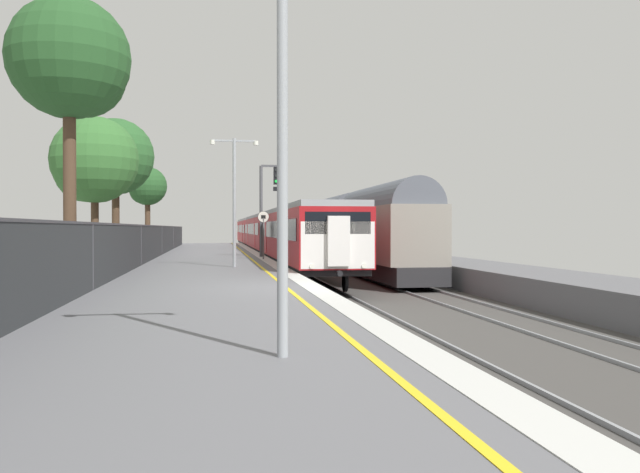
{
  "coord_description": "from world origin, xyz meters",
  "views": [
    {
      "loc": [
        -2.31,
        -17.99,
        1.63
      ],
      "look_at": [
        1.37,
        4.84,
        1.34
      ],
      "focal_mm": 37.06,
      "sensor_mm": 36.0,
      "label": 1
    }
  ],
  "objects_px": {
    "freight_train_adjacent_track": "(336,229)",
    "background_tree_back": "(73,64)",
    "background_tree_centre": "(92,163)",
    "background_tree_right": "(117,159)",
    "background_tree_left": "(146,188)",
    "platform_lamp_mid": "(234,191)",
    "commuter_train_at_platform": "(268,233)",
    "platform_lamp_near": "(282,92)",
    "signal_gantry": "(266,200)",
    "speed_limit_sign": "(263,229)"
  },
  "relations": [
    {
      "from": "commuter_train_at_platform",
      "to": "background_tree_right",
      "type": "height_order",
      "value": "background_tree_right"
    },
    {
      "from": "commuter_train_at_platform",
      "to": "signal_gantry",
      "type": "distance_m",
      "value": 16.95
    },
    {
      "from": "commuter_train_at_platform",
      "to": "platform_lamp_mid",
      "type": "relative_size",
      "value": 11.61
    },
    {
      "from": "background_tree_centre",
      "to": "freight_train_adjacent_track",
      "type": "bearing_deg",
      "value": 49.18
    },
    {
      "from": "platform_lamp_mid",
      "to": "background_tree_centre",
      "type": "bearing_deg",
      "value": 163.81
    },
    {
      "from": "platform_lamp_near",
      "to": "background_tree_centre",
      "type": "distance_m",
      "value": 22.08
    },
    {
      "from": "background_tree_right",
      "to": "freight_train_adjacent_track",
      "type": "bearing_deg",
      "value": 40.85
    },
    {
      "from": "signal_gantry",
      "to": "background_tree_back",
      "type": "relative_size",
      "value": 0.62
    },
    {
      "from": "commuter_train_at_platform",
      "to": "freight_train_adjacent_track",
      "type": "xyz_separation_m",
      "value": [
        4.0,
        -8.99,
        0.33
      ]
    },
    {
      "from": "signal_gantry",
      "to": "platform_lamp_near",
      "type": "height_order",
      "value": "platform_lamp_near"
    },
    {
      "from": "commuter_train_at_platform",
      "to": "platform_lamp_near",
      "type": "xyz_separation_m",
      "value": [
        -3.55,
        -45.9,
        2.08
      ]
    },
    {
      "from": "platform_lamp_mid",
      "to": "background_tree_centre",
      "type": "xyz_separation_m",
      "value": [
        -6.0,
        1.74,
        1.23
      ]
    },
    {
      "from": "commuter_train_at_platform",
      "to": "platform_lamp_near",
      "type": "bearing_deg",
      "value": -94.42
    },
    {
      "from": "freight_train_adjacent_track",
      "to": "signal_gantry",
      "type": "height_order",
      "value": "signal_gantry"
    },
    {
      "from": "platform_lamp_near",
      "to": "background_tree_back",
      "type": "relative_size",
      "value": 0.67
    },
    {
      "from": "background_tree_centre",
      "to": "background_tree_back",
      "type": "relative_size",
      "value": 0.76
    },
    {
      "from": "platform_lamp_near",
      "to": "background_tree_back",
      "type": "height_order",
      "value": "background_tree_back"
    },
    {
      "from": "background_tree_right",
      "to": "background_tree_back",
      "type": "relative_size",
      "value": 0.83
    },
    {
      "from": "commuter_train_at_platform",
      "to": "background_tree_right",
      "type": "distance_m",
      "value": 22.6
    },
    {
      "from": "platform_lamp_near",
      "to": "platform_lamp_mid",
      "type": "relative_size",
      "value": 1.05
    },
    {
      "from": "platform_lamp_near",
      "to": "background_tree_left",
      "type": "relative_size",
      "value": 0.88
    },
    {
      "from": "freight_train_adjacent_track",
      "to": "background_tree_back",
      "type": "distance_m",
      "value": 28.05
    },
    {
      "from": "background_tree_left",
      "to": "speed_limit_sign",
      "type": "bearing_deg",
      "value": -67.68
    },
    {
      "from": "background_tree_back",
      "to": "signal_gantry",
      "type": "bearing_deg",
      "value": 67.24
    },
    {
      "from": "background_tree_centre",
      "to": "platform_lamp_near",
      "type": "bearing_deg",
      "value": -74.21
    },
    {
      "from": "background_tree_centre",
      "to": "background_tree_left",
      "type": "bearing_deg",
      "value": 90.14
    },
    {
      "from": "signal_gantry",
      "to": "background_tree_right",
      "type": "distance_m",
      "value": 8.62
    },
    {
      "from": "freight_train_adjacent_track",
      "to": "platform_lamp_near",
      "type": "bearing_deg",
      "value": -101.56
    },
    {
      "from": "platform_lamp_near",
      "to": "background_tree_right",
      "type": "xyz_separation_m",
      "value": [
        -5.56,
        25.57,
        1.73
      ]
    },
    {
      "from": "commuter_train_at_platform",
      "to": "background_tree_left",
      "type": "xyz_separation_m",
      "value": [
        -9.6,
        -0.93,
        3.53
      ]
    },
    {
      "from": "platform_lamp_mid",
      "to": "background_tree_back",
      "type": "distance_m",
      "value": 9.35
    },
    {
      "from": "platform_lamp_mid",
      "to": "background_tree_back",
      "type": "xyz_separation_m",
      "value": [
        -4.99,
        -7.17,
        3.33
      ]
    },
    {
      "from": "signal_gantry",
      "to": "background_tree_left",
      "type": "height_order",
      "value": "background_tree_left"
    },
    {
      "from": "commuter_train_at_platform",
      "to": "background_tree_right",
      "type": "bearing_deg",
      "value": -114.14
    },
    {
      "from": "freight_train_adjacent_track",
      "to": "commuter_train_at_platform",
      "type": "bearing_deg",
      "value": 114.01
    },
    {
      "from": "background_tree_centre",
      "to": "background_tree_right",
      "type": "height_order",
      "value": "background_tree_right"
    },
    {
      "from": "background_tree_centre",
      "to": "background_tree_back",
      "type": "xyz_separation_m",
      "value": [
        1.01,
        -8.91,
        2.1
      ]
    },
    {
      "from": "platform_lamp_mid",
      "to": "platform_lamp_near",
      "type": "bearing_deg",
      "value": -90.0
    },
    {
      "from": "platform_lamp_mid",
      "to": "background_tree_right",
      "type": "distance_m",
      "value": 8.46
    },
    {
      "from": "freight_train_adjacent_track",
      "to": "background_tree_back",
      "type": "relative_size",
      "value": 4.62
    },
    {
      "from": "background_tree_left",
      "to": "signal_gantry",
      "type": "bearing_deg",
      "value": -62.85
    },
    {
      "from": "commuter_train_at_platform",
      "to": "background_tree_right",
      "type": "xyz_separation_m",
      "value": [
        -9.11,
        -20.33,
        3.81
      ]
    },
    {
      "from": "background_tree_centre",
      "to": "background_tree_right",
      "type": "bearing_deg",
      "value": 84.29
    },
    {
      "from": "commuter_train_at_platform",
      "to": "platform_lamp_mid",
      "type": "height_order",
      "value": "platform_lamp_mid"
    },
    {
      "from": "platform_lamp_mid",
      "to": "background_tree_left",
      "type": "bearing_deg",
      "value": 103.37
    },
    {
      "from": "freight_train_adjacent_track",
      "to": "background_tree_back",
      "type": "height_order",
      "value": "background_tree_back"
    },
    {
      "from": "platform_lamp_mid",
      "to": "background_tree_left",
      "type": "relative_size",
      "value": 0.83
    },
    {
      "from": "signal_gantry",
      "to": "background_tree_centre",
      "type": "xyz_separation_m",
      "value": [
        -8.06,
        -7.91,
        1.16
      ]
    },
    {
      "from": "background_tree_centre",
      "to": "signal_gantry",
      "type": "bearing_deg",
      "value": 44.44
    },
    {
      "from": "speed_limit_sign",
      "to": "platform_lamp_mid",
      "type": "relative_size",
      "value": 0.47
    }
  ]
}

